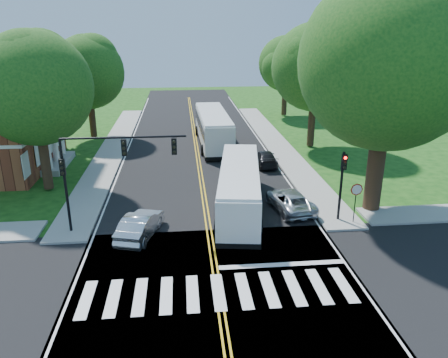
{
  "coord_description": "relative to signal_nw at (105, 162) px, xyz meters",
  "views": [
    {
      "loc": [
        -1.47,
        -17.78,
        11.73
      ],
      "look_at": [
        1.15,
        8.39,
        2.4
      ],
      "focal_mm": 35.0,
      "sensor_mm": 36.0,
      "label": 1
    }
  ],
  "objects": [
    {
      "name": "road",
      "position": [
        5.86,
        11.57,
        -4.37
      ],
      "size": [
        14.0,
        96.0,
        0.01
      ],
      "primitive_type": "cube",
      "color": "black",
      "rests_on": "ground"
    },
    {
      "name": "edge_line_e",
      "position": [
        12.66,
        15.57,
        -4.36
      ],
      "size": [
        0.12,
        70.0,
        0.01
      ],
      "primitive_type": "cube",
      "color": "silver",
      "rests_on": "road"
    },
    {
      "name": "center_line",
      "position": [
        5.86,
        15.57,
        -4.36
      ],
      "size": [
        0.36,
        70.0,
        0.01
      ],
      "primitive_type": "cube",
      "color": "gold",
      "rests_on": "road"
    },
    {
      "name": "signal_nw",
      "position": [
        0.0,
        0.0,
        0.0
      ],
      "size": [
        7.15,
        0.46,
        5.66
      ],
      "color": "black",
      "rests_on": "ground"
    },
    {
      "name": "sidewalk_ne",
      "position": [
        14.16,
        18.57,
        -4.3
      ],
      "size": [
        2.6,
        40.0,
        0.15
      ],
      "primitive_type": "cube",
      "color": "gray",
      "rests_on": "ground"
    },
    {
      "name": "tree_east_far",
      "position": [
        18.36,
        33.57,
        2.48
      ],
      "size": [
        7.2,
        7.2,
        10.34
      ],
      "color": "black",
      "rests_on": "ground"
    },
    {
      "name": "crosswalk",
      "position": [
        5.86,
        -6.93,
        -4.36
      ],
      "size": [
        12.6,
        3.0,
        0.01
      ],
      "primitive_type": "cube",
      "color": "silver",
      "rests_on": "road"
    },
    {
      "name": "tree_west_far",
      "position": [
        -5.14,
        23.57,
        2.62
      ],
      "size": [
        7.6,
        7.6,
        10.67
      ],
      "color": "black",
      "rests_on": "ground"
    },
    {
      "name": "tree_ne_big",
      "position": [
        16.86,
        1.57,
        5.24
      ],
      "size": [
        10.8,
        10.8,
        14.91
      ],
      "color": "black",
      "rests_on": "ground"
    },
    {
      "name": "stop_bar",
      "position": [
        9.36,
        -4.83,
        -4.36
      ],
      "size": [
        6.6,
        0.4,
        0.01
      ],
      "primitive_type": "cube",
      "color": "silver",
      "rests_on": "road"
    },
    {
      "name": "suv",
      "position": [
        11.45,
        2.07,
        -3.7
      ],
      "size": [
        2.9,
        5.06,
        1.33
      ],
      "primitive_type": "imported",
      "rotation": [
        0.0,
        0.0,
        3.29
      ],
      "color": "silver",
      "rests_on": "road"
    },
    {
      "name": "bus_follow",
      "position": [
        7.65,
        19.51,
        -2.62
      ],
      "size": [
        3.36,
        12.88,
        3.32
      ],
      "rotation": [
        0.0,
        0.0,
        3.17
      ],
      "color": "silver",
      "rests_on": "road"
    },
    {
      "name": "signal_ne",
      "position": [
        14.06,
        0.01,
        -1.41
      ],
      "size": [
        0.3,
        0.46,
        4.4
      ],
      "color": "black",
      "rests_on": "ground"
    },
    {
      "name": "bus_lead",
      "position": [
        8.08,
        2.49,
        -2.78
      ],
      "size": [
        4.17,
        11.88,
        3.01
      ],
      "rotation": [
        0.0,
        0.0,
        3.0
      ],
      "color": "silver",
      "rests_on": "road"
    },
    {
      "name": "cross_road",
      "position": [
        5.86,
        -6.43,
        -4.37
      ],
      "size": [
        60.0,
        12.0,
        0.01
      ],
      "primitive_type": "cube",
      "color": "black",
      "rests_on": "ground"
    },
    {
      "name": "edge_line_w",
      "position": [
        -0.94,
        15.57,
        -4.36
      ],
      "size": [
        0.12,
        70.0,
        0.01
      ],
      "primitive_type": "cube",
      "color": "silver",
      "rests_on": "road"
    },
    {
      "name": "hatchback",
      "position": [
        1.83,
        -0.89,
        -3.64
      ],
      "size": [
        2.7,
        4.69,
        1.46
      ],
      "primitive_type": "imported",
      "rotation": [
        0.0,
        0.0,
        2.87
      ],
      "color": "silver",
      "rests_on": "road"
    },
    {
      "name": "tree_west_near",
      "position": [
        -5.64,
        7.57,
        3.15
      ],
      "size": [
        8.0,
        8.0,
        11.4
      ],
      "color": "black",
      "rests_on": "ground"
    },
    {
      "name": "ground",
      "position": [
        5.86,
        -6.43,
        -4.38
      ],
      "size": [
        140.0,
        140.0,
        0.0
      ],
      "primitive_type": "plane",
      "color": "#133F0F",
      "rests_on": "ground"
    },
    {
      "name": "sidewalk_nw",
      "position": [
        -2.44,
        18.57,
        -4.3
      ],
      "size": [
        2.6,
        40.0,
        0.15
      ],
      "primitive_type": "cube",
      "color": "gray",
      "rests_on": "ground"
    },
    {
      "name": "stop_sign",
      "position": [
        14.86,
        -0.45,
        -2.35
      ],
      "size": [
        0.76,
        0.08,
        2.53
      ],
      "color": "black",
      "rests_on": "ground"
    },
    {
      "name": "tree_east_mid",
      "position": [
        17.36,
        17.57,
        3.48
      ],
      "size": [
        8.4,
        8.4,
        11.93
      ],
      "color": "black",
      "rests_on": "ground"
    },
    {
      "name": "dark_sedan",
      "position": [
        11.66,
        12.02,
        -3.73
      ],
      "size": [
        1.88,
        4.41,
        1.27
      ],
      "primitive_type": "imported",
      "rotation": [
        0.0,
        0.0,
        3.12
      ],
      "color": "black",
      "rests_on": "road"
    }
  ]
}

